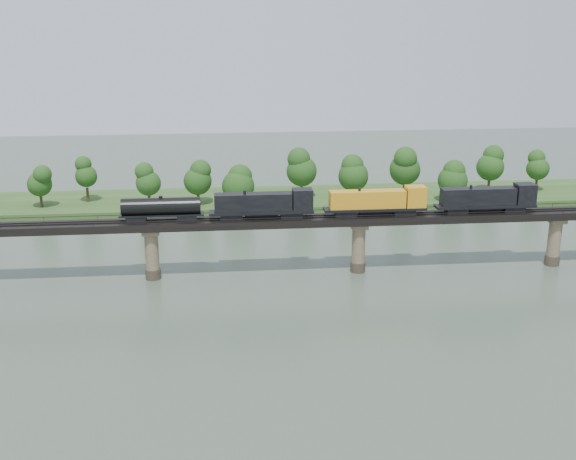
{
  "coord_description": "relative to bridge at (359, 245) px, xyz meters",
  "views": [
    {
      "loc": [
        -27.02,
        -102.08,
        49.73
      ],
      "look_at": [
        -13.9,
        30.0,
        9.0
      ],
      "focal_mm": 45.0,
      "sensor_mm": 36.0,
      "label": 1
    }
  ],
  "objects": [
    {
      "name": "freight_train",
      "position": [
        -4.13,
        -0.0,
        8.69
      ],
      "size": [
        80.6,
        3.14,
        5.55
      ],
      "color": "black",
      "rests_on": "bridge"
    },
    {
      "name": "bridge",
      "position": [
        0.0,
        0.0,
        0.0
      ],
      "size": [
        236.0,
        30.0,
        11.5
      ],
      "color": "#473A2D",
      "rests_on": "ground"
    },
    {
      "name": "ground",
      "position": [
        0.0,
        -30.0,
        -5.46
      ],
      "size": [
        400.0,
        400.0,
        0.0
      ],
      "primitive_type": "plane",
      "color": "#3A4939",
      "rests_on": "ground"
    },
    {
      "name": "far_bank",
      "position": [
        0.0,
        55.0,
        -4.66
      ],
      "size": [
        300.0,
        24.0,
        1.6
      ],
      "primitive_type": "cube",
      "color": "#2C4D1E",
      "rests_on": "ground"
    },
    {
      "name": "bridge_superstructure",
      "position": [
        0.0,
        0.0,
        6.33
      ],
      "size": [
        220.0,
        4.9,
        0.75
      ],
      "color": "black",
      "rests_on": "bridge"
    },
    {
      "name": "far_treeline",
      "position": [
        -8.21,
        50.52,
        3.37
      ],
      "size": [
        289.06,
        17.54,
        13.6
      ],
      "color": "#382619",
      "rests_on": "far_bank"
    }
  ]
}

